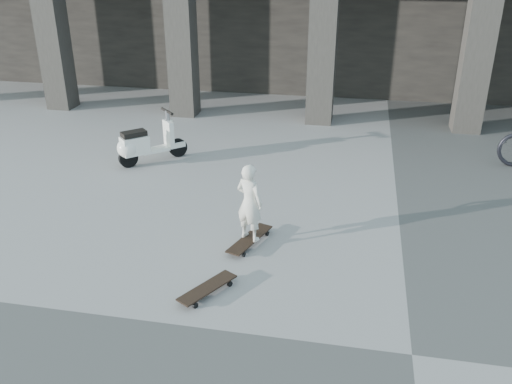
% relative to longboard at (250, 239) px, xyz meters
% --- Properties ---
extents(ground, '(90.00, 90.00, 0.00)m').
position_rel_longboard_xyz_m(ground, '(2.28, -2.05, -0.08)').
color(ground, '#494946').
rests_on(ground, ground).
extents(longboard, '(0.56, 1.05, 0.10)m').
position_rel_longboard_xyz_m(longboard, '(0.00, 0.00, 0.00)').
color(longboard, black).
rests_on(longboard, ground).
extents(skateboard_spare, '(0.65, 0.89, 0.11)m').
position_rel_longboard_xyz_m(skateboard_spare, '(-0.28, -1.37, 0.00)').
color(skateboard_spare, black).
rests_on(skateboard_spare, ground).
extents(child, '(0.52, 0.45, 1.21)m').
position_rel_longboard_xyz_m(child, '(-0.00, 0.00, 0.62)').
color(child, silver).
rests_on(child, longboard).
extents(scooter, '(1.18, 1.16, 1.06)m').
position_rel_longboard_xyz_m(scooter, '(-2.85, 2.80, 0.34)').
color(scooter, black).
rests_on(scooter, ground).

